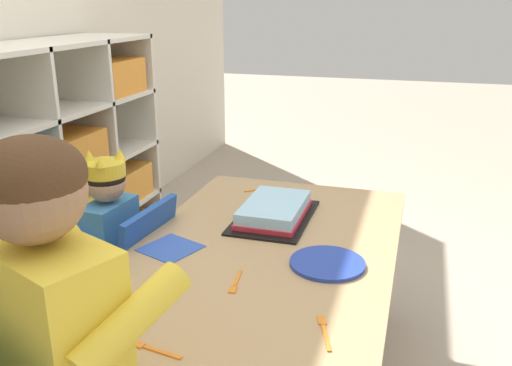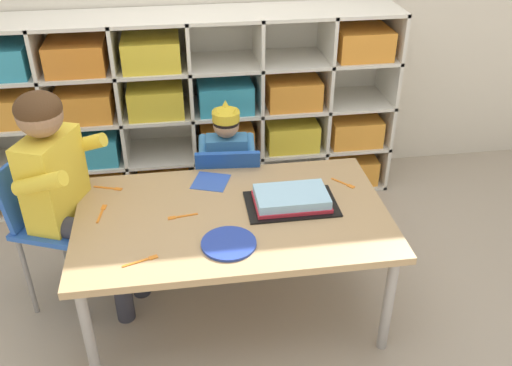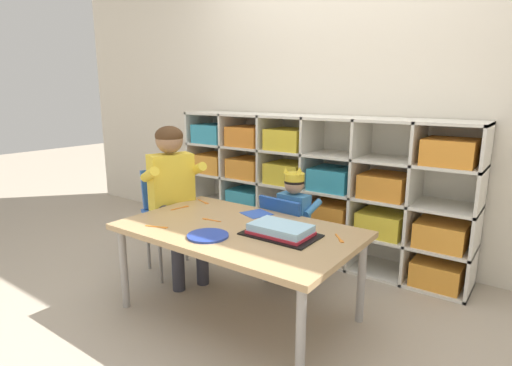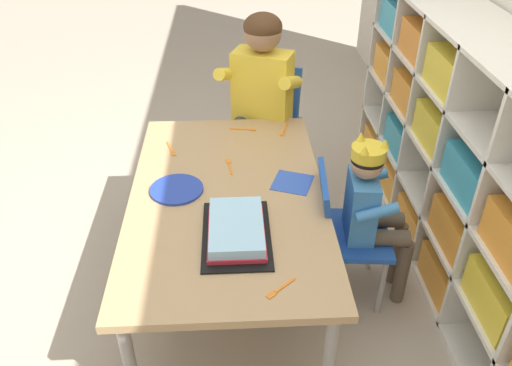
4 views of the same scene
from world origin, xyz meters
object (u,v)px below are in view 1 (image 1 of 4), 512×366
Objects in this scene: birthday_cake_on_tray at (274,211)px; fork_by_napkin at (261,189)px; paper_plate_stack at (327,263)px; fork_near_cake_tray at (81,329)px; fork_at_table_front_edge at (324,331)px; activity_table at (262,263)px; classroom_chair_blue at (130,273)px; adult_helper_seated at (82,328)px; fork_beside_plate_stack at (236,283)px; fork_near_child_seat at (152,349)px; child_with_crown at (101,235)px.

fork_by_napkin is (0.28, 0.13, -0.02)m from birthday_cake_on_tray.
paper_plate_stack is 0.71m from fork_near_cake_tray.
fork_at_table_front_edge and fork_near_cake_tray have the same top height.
activity_table is 3.36× the size of birthday_cake_on_tray.
classroom_chair_blue is at bearing 17.40° from fork_by_napkin.
fork_at_table_front_edge and fork_by_napkin have the same top height.
fork_by_napkin is (0.55, 0.17, 0.05)m from activity_table.
adult_helper_seated is 0.98m from birthday_cake_on_tray.
paper_plate_stack is at bearing -58.01° from fork_beside_plate_stack.
activity_table is 0.51m from classroom_chair_blue.
fork_at_table_front_edge is 1.01× the size of fork_near_cake_tray.
adult_helper_seated is 0.24m from fork_near_cake_tray.
paper_plate_stack is 0.34m from fork_at_table_front_edge.
birthday_cake_on_tray is 0.39m from paper_plate_stack.
fork_near_child_seat is (-0.18, 0.36, 0.00)m from fork_at_table_front_edge.
child_with_crown is 5.86× the size of fork_at_table_front_edge.
fork_by_napkin is at bearing 144.27° from child_with_crown.
paper_plate_stack is at bearing 89.35° from child_with_crown.
child_with_crown reaches higher than fork_at_table_front_edge.
child_with_crown is 0.65m from fork_beside_plate_stack.
fork_beside_plate_stack is (0.32, -0.28, 0.00)m from fork_near_cake_tray.
adult_helper_seated is 8.21× the size of fork_beside_plate_stack.
fork_at_table_front_edge is 0.40m from fork_near_child_seat.
child_with_crown is 0.75× the size of adult_helper_seated.
activity_table is 12.66× the size of fork_by_napkin.
fork_beside_plate_stack is at bearing 85.52° from fork_near_child_seat.
adult_helper_seated is at bearing 166.47° from activity_table.
fork_near_child_seat is (-0.59, -0.40, 0.18)m from classroom_chair_blue.
adult_helper_seated reaches higher than fork_near_child_seat.
paper_plate_stack is at bearing 153.94° from fork_near_cake_tray.
child_with_crown is at bearing 139.53° from fork_near_child_seat.
activity_table is at bearing 66.65° from fork_by_napkin.
activity_table is at bearing -163.55° from fork_at_table_front_edge.
fork_beside_plate_stack is (-0.26, -0.60, 0.04)m from child_with_crown.
adult_helper_seated is 2.67× the size of birthday_cake_on_tray.
classroom_chair_blue is 0.74m from fork_near_child_seat.
classroom_chair_blue reaches higher than fork_near_child_seat.
classroom_chair_blue reaches higher than paper_plate_stack.
child_with_crown is 2.01× the size of birthday_cake_on_tray.
paper_plate_stack reaches higher than activity_table.
adult_helper_seated is at bearing 35.36° from child_with_crown.
child_with_crown reaches higher than activity_table.
fork_beside_plate_stack is (-0.49, -0.02, -0.02)m from birthday_cake_on_tray.
adult_helper_seated is at bearing 172.02° from birthday_cake_on_tray.
child_with_crown is at bearing 86.39° from activity_table.
fork_near_cake_tray is at bearing -29.79° from adult_helper_seated.
fork_near_cake_tray is 1.28× the size of fork_by_napkin.
activity_table is 9.93× the size of fork_near_cake_tray.
birthday_cake_on_tray is (0.24, -0.46, 0.20)m from classroom_chair_blue.
fork_near_cake_tray is at bearing 24.57° from classroom_chair_blue.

